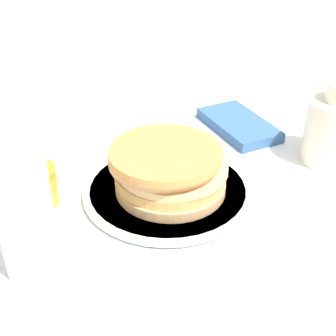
# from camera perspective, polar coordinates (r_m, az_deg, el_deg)

# --- Properties ---
(ground_plane) EXTENTS (4.00, 4.00, 0.00)m
(ground_plane) POSITION_cam_1_polar(r_m,az_deg,el_deg) (0.72, 1.49, -3.41)
(ground_plane) COLOR white
(plate) EXTENTS (0.26, 0.26, 0.01)m
(plate) POSITION_cam_1_polar(r_m,az_deg,el_deg) (0.73, 0.00, -2.67)
(plate) COLOR silver
(plate) RESTS_ON ground_plane
(pancake_stack) EXTENTS (0.18, 0.18, 0.07)m
(pancake_stack) POSITION_cam_1_polar(r_m,az_deg,el_deg) (0.70, 0.11, -0.07)
(pancake_stack) COLOR tan
(pancake_stack) RESTS_ON plate
(juice_glass) EXTENTS (0.07, 0.07, 0.06)m
(juice_glass) POSITION_cam_1_polar(r_m,az_deg,el_deg) (0.72, -15.96, -2.15)
(juice_glass) COLOR orange
(juice_glass) RESTS_ON ground_plane
(cream_jug) EXTENTS (0.10, 0.10, 0.14)m
(cream_jug) POSITION_cam_1_polar(r_m,az_deg,el_deg) (0.83, 19.81, 4.58)
(cream_jug) COLOR beige
(cream_jug) RESTS_ON ground_plane
(water_bottle_near) EXTENTS (0.07, 0.07, 0.26)m
(water_bottle_near) POSITION_cam_1_polar(r_m,az_deg,el_deg) (0.55, -17.64, -2.34)
(water_bottle_near) COLOR silver
(water_bottle_near) RESTS_ON ground_plane
(napkin) EXTENTS (0.19, 0.16, 0.02)m
(napkin) POSITION_cam_1_polar(r_m,az_deg,el_deg) (0.92, 8.64, 5.23)
(napkin) COLOR #33598C
(napkin) RESTS_ON ground_plane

